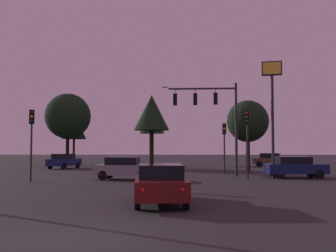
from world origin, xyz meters
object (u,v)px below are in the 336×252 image
Objects in this scene: tree_left_far at (152,113)px; tree_lot_edge at (74,127)px; car_nearside_lane at (160,183)px; car_crossing_right at (295,167)px; tree_behind_sign at (68,116)px; car_far_lane at (64,161)px; car_parked_lot at (271,160)px; traffic_signal_mast_arm at (213,110)px; store_sign_illuminated at (272,94)px; tree_right_cluster at (248,121)px; traffic_light_corner_left at (247,131)px; traffic_light_corner_right at (32,131)px; traffic_light_median at (224,138)px; car_crossing_left at (124,168)px; tree_center_horizon at (152,121)px.

tree_left_far is 19.20m from tree_lot_edge.
car_nearside_lane is 1.12× the size of car_crossing_right.
car_far_lane is at bearing -78.23° from tree_behind_sign.
car_nearside_lane is at bearing -111.95° from car_parked_lot.
car_parked_lot is at bearing 60.85° from traffic_signal_mast_arm.
car_far_lane is at bearing 144.80° from store_sign_illuminated.
tree_right_cluster is at bearing -17.47° from car_far_lane.
traffic_signal_mast_arm is 1.49× the size of car_nearside_lane.
traffic_signal_mast_arm is 4.38m from traffic_light_corner_left.
car_nearside_lane is (-3.58, -14.48, -4.21)m from traffic_signal_mast_arm.
car_parked_lot is 17.98m from store_sign_illuminated.
traffic_light_corner_right is 15.22m from traffic_light_median.
traffic_light_median is 0.98× the size of car_crossing_right.
traffic_light_median is 9.68m from car_crossing_left.
traffic_signal_mast_arm is 8.60m from tree_left_far.
tree_left_far is 13.76m from tree_center_horizon.
traffic_light_median is 22.07m from tree_behind_sign.
tree_lot_edge is (-19.74, 17.64, 0.46)m from tree_right_cluster.
car_parked_lot is (6.89, 12.01, -2.15)m from traffic_light_median.
store_sign_illuminated is at bearing -28.69° from traffic_signal_mast_arm.
tree_center_horizon is (-5.59, 20.75, 0.52)m from traffic_signal_mast_arm.
tree_center_horizon reaches higher than traffic_signal_mast_arm.
store_sign_illuminated reaches higher than tree_left_far.
traffic_light_corner_right is 14.13m from tree_left_far.
traffic_light_median reaches higher than car_far_lane.
car_far_lane is at bearing 148.17° from car_crossing_right.
car_crossing_right is 5.43m from store_sign_illuminated.
traffic_signal_mast_arm is at bearing 151.31° from store_sign_illuminated.
car_parked_lot is at bearing 81.36° from car_crossing_right.
car_crossing_right is at bearing -16.59° from traffic_signal_mast_arm.
tree_lot_edge is (-1.99, 12.05, 4.13)m from car_far_lane.
traffic_light_corner_left is 1.12× the size of traffic_light_median.
tree_right_cluster reaches higher than traffic_light_corner_right.
car_parked_lot is at bearing 71.12° from traffic_light_corner_left.
tree_left_far reaches higher than tree_lot_edge.
car_nearside_lane is 1.14× the size of car_crossing_left.
car_nearside_lane is at bearing -67.20° from car_far_lane.
tree_center_horizon is at bearing 112.65° from store_sign_illuminated.
tree_behind_sign reaches higher than store_sign_illuminated.
tree_behind_sign is at bearing 132.59° from traffic_signal_mast_arm.
car_crossing_left and car_far_lane have the same top height.
tree_behind_sign reaches higher than traffic_light_median.
car_far_lane is at bearing 158.62° from tree_left_far.
traffic_light_corner_right is at bearing -82.12° from car_far_lane.
traffic_signal_mast_arm is 1.53× the size of traffic_light_corner_left.
traffic_light_median reaches higher than car_parked_lot.
store_sign_illuminated is 1.16× the size of tree_left_far.
tree_center_horizon is at bearing 155.65° from car_parked_lot.
car_nearside_lane is 0.75× the size of tree_right_cluster.
car_crossing_right is at bearing -63.39° from tree_center_horizon.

